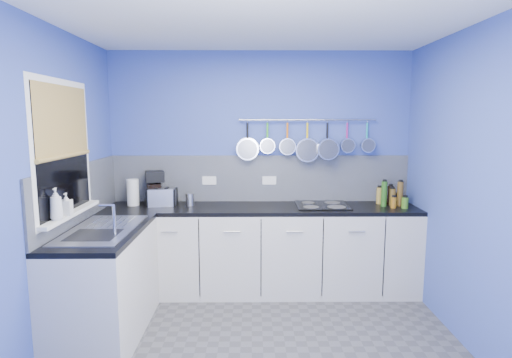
{
  "coord_description": "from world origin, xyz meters",
  "views": [
    {
      "loc": [
        -0.08,
        -3.0,
        1.79
      ],
      "look_at": [
        -0.05,
        0.75,
        1.25
      ],
      "focal_mm": 29.35,
      "sensor_mm": 36.0,
      "label": 1
    }
  ],
  "objects_px": {
    "paper_towel": "(133,192)",
    "hob": "(322,205)",
    "soap_bottle_b": "(66,204)",
    "toaster": "(162,197)",
    "coffee_maker": "(155,188)",
    "soap_bottle_a": "(56,204)",
    "canister": "(190,200)"
  },
  "relations": [
    {
      "from": "soap_bottle_a",
      "to": "canister",
      "type": "distance_m",
      "value": 1.48
    },
    {
      "from": "hob",
      "to": "canister",
      "type": "bearing_deg",
      "value": 178.99
    },
    {
      "from": "hob",
      "to": "soap_bottle_a",
      "type": "bearing_deg",
      "value": -151.0
    },
    {
      "from": "paper_towel",
      "to": "coffee_maker",
      "type": "xyz_separation_m",
      "value": [
        0.21,
        0.05,
        0.04
      ]
    },
    {
      "from": "soap_bottle_b",
      "to": "toaster",
      "type": "xyz_separation_m",
      "value": [
        0.51,
        1.06,
        -0.15
      ]
    },
    {
      "from": "hob",
      "to": "coffee_maker",
      "type": "bearing_deg",
      "value": 176.84
    },
    {
      "from": "coffee_maker",
      "to": "hob",
      "type": "relative_size",
      "value": 0.65
    },
    {
      "from": "soap_bottle_a",
      "to": "coffee_maker",
      "type": "xyz_separation_m",
      "value": [
        0.42,
        1.3,
        -0.1
      ]
    },
    {
      "from": "soap_bottle_b",
      "to": "coffee_maker",
      "type": "xyz_separation_m",
      "value": [
        0.42,
        1.13,
        -0.06
      ]
    },
    {
      "from": "soap_bottle_b",
      "to": "hob",
      "type": "xyz_separation_m",
      "value": [
        2.17,
        1.03,
        -0.23
      ]
    },
    {
      "from": "paper_towel",
      "to": "coffee_maker",
      "type": "height_order",
      "value": "coffee_maker"
    },
    {
      "from": "paper_towel",
      "to": "soap_bottle_b",
      "type": "bearing_deg",
      "value": -100.93
    },
    {
      "from": "soap_bottle_a",
      "to": "coffee_maker",
      "type": "height_order",
      "value": "soap_bottle_a"
    },
    {
      "from": "canister",
      "to": "coffee_maker",
      "type": "bearing_deg",
      "value": 169.23
    },
    {
      "from": "paper_towel",
      "to": "hob",
      "type": "bearing_deg",
      "value": -1.31
    },
    {
      "from": "soap_bottle_b",
      "to": "coffee_maker",
      "type": "relative_size",
      "value": 0.49
    },
    {
      "from": "coffee_maker",
      "to": "toaster",
      "type": "bearing_deg",
      "value": -54.03
    },
    {
      "from": "toaster",
      "to": "soap_bottle_a",
      "type": "bearing_deg",
      "value": -121.76
    },
    {
      "from": "paper_towel",
      "to": "hob",
      "type": "relative_size",
      "value": 0.51
    },
    {
      "from": "soap_bottle_a",
      "to": "paper_towel",
      "type": "bearing_deg",
      "value": 80.52
    },
    {
      "from": "coffee_maker",
      "to": "canister",
      "type": "relative_size",
      "value": 2.79
    },
    {
      "from": "soap_bottle_a",
      "to": "hob",
      "type": "xyz_separation_m",
      "value": [
        2.17,
        1.2,
        -0.26
      ]
    },
    {
      "from": "soap_bottle_b",
      "to": "paper_towel",
      "type": "bearing_deg",
      "value": 79.07
    },
    {
      "from": "toaster",
      "to": "hob",
      "type": "height_order",
      "value": "toaster"
    },
    {
      "from": "soap_bottle_b",
      "to": "paper_towel",
      "type": "xyz_separation_m",
      "value": [
        0.21,
        1.08,
        -0.1
      ]
    },
    {
      "from": "soap_bottle_b",
      "to": "hob",
      "type": "bearing_deg",
      "value": 25.5
    },
    {
      "from": "soap_bottle_b",
      "to": "toaster",
      "type": "bearing_deg",
      "value": 64.2
    },
    {
      "from": "soap_bottle_a",
      "to": "hob",
      "type": "height_order",
      "value": "soap_bottle_a"
    },
    {
      "from": "soap_bottle_b",
      "to": "toaster",
      "type": "height_order",
      "value": "soap_bottle_b"
    },
    {
      "from": "canister",
      "to": "toaster",
      "type": "bearing_deg",
      "value": 179.04
    },
    {
      "from": "soap_bottle_b",
      "to": "toaster",
      "type": "relative_size",
      "value": 0.61
    },
    {
      "from": "soap_bottle_b",
      "to": "hob",
      "type": "relative_size",
      "value": 0.32
    }
  ]
}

